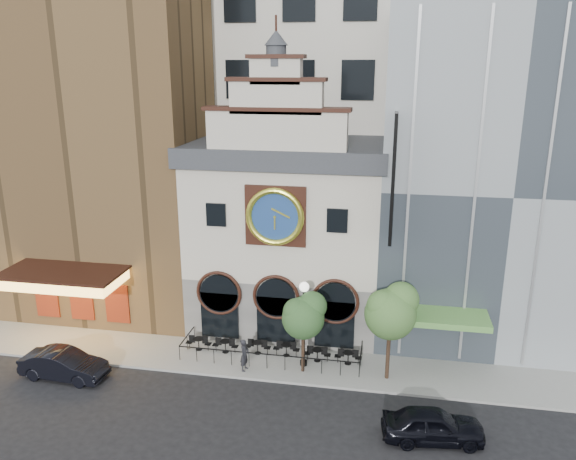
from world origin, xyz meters
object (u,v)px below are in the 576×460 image
Objects in this scene: tree_right at (391,310)px; car_left at (64,365)px; bistro_4 at (317,354)px; car_right at (433,425)px; bistro_2 at (258,347)px; bistro_5 at (348,357)px; bistro_3 at (286,349)px; lamppost at (304,315)px; bistro_1 at (225,345)px; pedestrian at (244,355)px; tree_left at (304,315)px; bistro_0 at (199,343)px.

car_left is at bearing -170.41° from tree_right.
bistro_4 is 8.70m from car_right.
bistro_2 and bistro_5 have the same top height.
lamppost is (1.18, -0.88, 2.75)m from bistro_3.
bistro_2 is 1.00× the size of bistro_3.
bistro_1 is 0.83× the size of pedestrian.
lamppost is (3.24, 1.14, 2.26)m from pedestrian.
tree_right is at bearing -9.57° from bistro_2.
bistro_2 is 1.00× the size of bistro_5.
bistro_3 is at bearing -35.98° from pedestrian.
bistro_5 is at bearing -0.21° from bistro_1.
bistro_5 is at bearing -0.31° from bistro_4.
bistro_3 is at bearing 167.28° from tree_right.
pedestrian is (-10.23, 4.28, 0.30)m from car_right.
car_left reaches higher than bistro_4.
car_left is 13.82m from tree_left.
lamppost is at bearing 99.34° from tree_left.
tree_right is at bearing -25.07° from bistro_5.
bistro_2 is at bearing 0.99° from pedestrian.
bistro_0 is at bearing -54.00° from car_left.
car_left is 0.87× the size of tree_right.
car_left reaches higher than bistro_1.
bistro_4 is 0.32× the size of car_left.
tree_left is at bearing -71.66° from pedestrian.
lamppost reaches higher than car_right.
pedestrian reaches higher than car_left.
bistro_2 is at bearing 176.52° from bistro_4.
car_right is at bearing -34.85° from tree_left.
pedestrian reaches higher than bistro_3.
bistro_0 and bistro_5 have the same top height.
bistro_1 is 5.64m from bistro_4.
lamppost is at bearing -36.68° from bistro_3.
bistro_2 is 0.33× the size of tree_left.
car_left is (-8.19, -4.15, 0.20)m from bistro_1.
bistro_4 is (7.35, -0.03, 0.00)m from bistro_0.
bistro_4 is at bearing -8.08° from bistro_3.
bistro_0 is at bearing 174.40° from tree_right.
tree_right reaches higher than bistro_3.
bistro_2 is 0.30× the size of lamppost.
car_left is at bearing 77.71° from car_right.
pedestrian is at bearing -171.21° from tree_left.
bistro_4 is at bearing -3.48° from bistro_2.
bistro_3 is 0.28× the size of tree_right.
car_right reaches higher than bistro_3.
pedestrian is 4.11m from lamppost.
bistro_0 is 0.33× the size of car_right.
bistro_4 is (5.64, -0.02, 0.00)m from bistro_1.
tree_right reaches higher than bistro_0.
bistro_5 is 0.33× the size of car_right.
lamppost reaches higher than bistro_0.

